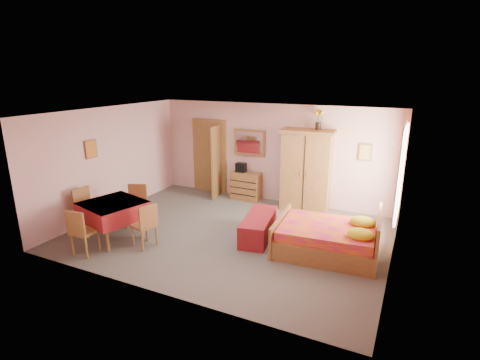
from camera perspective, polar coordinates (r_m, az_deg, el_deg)
The scene contains 23 objects.
floor at distance 8.21m, azimuth -1.55°, elevation -8.18°, with size 6.50×6.50×0.00m, color #6A655D.
ceiling at distance 7.52m, azimuth -1.70°, elevation 10.18°, with size 6.50×6.50×0.00m, color brown.
wall_back at distance 9.99m, azimuth 4.96°, elevation 4.07°, with size 6.50×0.10×2.60m, color #E3A8A4.
wall_front at distance 5.77m, azimuth -13.10°, elevation -5.44°, with size 6.50×0.10×2.60m, color #E3A8A4.
wall_left at distance 9.65m, azimuth -19.08°, elevation 2.81°, with size 0.10×5.00×2.60m, color #E3A8A4.
wall_right at distance 6.96m, azimuth 22.93°, elevation -2.56°, with size 0.10×5.00×2.60m, color #E3A8A4.
doorway at distance 10.82m, azimuth -4.59°, elevation 3.53°, with size 1.06×0.12×2.15m, color #9E6B35.
window at distance 8.08m, azimuth 23.28°, elevation 0.99°, with size 0.08×1.40×1.95m, color white.
picture_left at distance 9.14m, azimuth -21.78°, elevation 4.41°, with size 0.04×0.32×0.42m, color orange.
picture_back at distance 9.36m, azimuth 18.54°, elevation 4.03°, with size 0.30×0.04×0.40m, color #D8BF59.
chest_of_drawers at distance 10.22m, azimuth 0.91°, elevation -0.93°, with size 0.80×0.40×0.76m, color #955F32.
wall_mirror at distance 10.12m, azimuth 1.44°, elevation 5.74°, with size 0.88×0.05×0.70m, color silver.
stereo at distance 10.18m, azimuth 0.15°, elevation 1.94°, with size 0.27×0.20×0.25m, color black.
floor_lamp at distance 9.78m, azimuth 7.22°, elevation 1.91°, with size 0.25×0.25×1.99m, color black.
wardrobe at distance 9.47m, azimuth 10.07°, elevation 1.45°, with size 1.30×0.67×2.04m, color #A97139.
sunflower_vase at distance 9.28m, azimuth 11.88°, elevation 9.03°, with size 0.20×0.20×0.49m, color gold.
bed at distance 7.45m, azimuth 13.12°, elevation -7.50°, with size 1.93×1.52×0.89m, color #C0125A.
bench at distance 7.97m, azimuth 2.87°, elevation -7.09°, with size 0.53×1.44×0.48m, color maroon.
dining_table at distance 8.24m, azimuth -18.64°, elevation -5.89°, with size 1.11×1.11×0.81m, color maroon.
chair_south at distance 7.80m, azimuth -22.62°, elevation -7.16°, with size 0.42×0.42×0.92m, color #A27137.
chair_north at distance 8.78m, azimuth -15.60°, elevation -3.87°, with size 0.42×0.42×0.93m, color #B0803B.
chair_west at distance 8.79m, azimuth -22.00°, elevation -4.32°, with size 0.44×0.44×0.97m, color #A87138.
chair_east at distance 7.74m, azimuth -14.45°, elevation -6.62°, with size 0.41×0.41×0.91m, color olive.
Camera 1 is at (3.43, -6.64, 3.38)m, focal length 28.00 mm.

